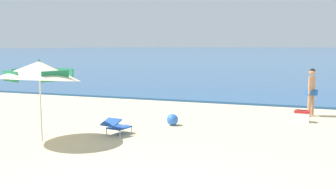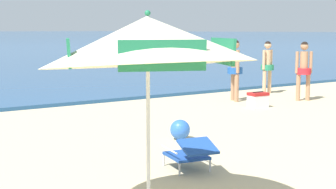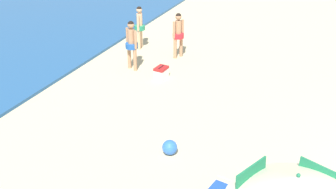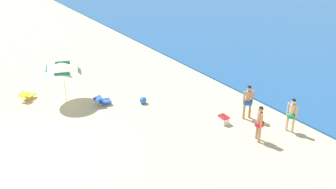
{
  "view_description": "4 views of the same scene",
  "coord_description": "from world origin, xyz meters",
  "px_view_note": "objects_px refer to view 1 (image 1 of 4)",
  "views": [
    {
      "loc": [
        2.28,
        -4.82,
        2.58
      ],
      "look_at": [
        -1.48,
        5.66,
        1.15
      ],
      "focal_mm": 40.2,
      "sensor_mm": 36.0,
      "label": 1
    },
    {
      "loc": [
        -7.03,
        -0.87,
        2.04
      ],
      "look_at": [
        -1.26,
        7.64,
        0.71
      ],
      "focal_mm": 53.35,
      "sensor_mm": 36.0,
      "label": 2
    },
    {
      "loc": [
        -9.61,
        3.22,
        6.02
      ],
      "look_at": [
        -0.68,
        7.1,
        1.08
      ],
      "focal_mm": 45.25,
      "sensor_mm": 36.0,
      "label": 3
    },
    {
      "loc": [
        13.84,
        -2.85,
        9.43
      ],
      "look_at": [
        0.57,
        6.64,
        1.41
      ],
      "focal_mm": 41.34,
      "sensor_mm": 36.0,
      "label": 4
    }
  ],
  "objects_px": {
    "person_wading_in": "(312,89)",
    "beach_ball": "(172,120)",
    "lounge_chair_under_umbrella": "(116,125)",
    "beach_umbrella_striped_main": "(39,70)",
    "cooler_box": "(302,116)"
  },
  "relations": [
    {
      "from": "lounge_chair_under_umbrella",
      "to": "beach_umbrella_striped_main",
      "type": "bearing_deg",
      "value": -138.96
    },
    {
      "from": "cooler_box",
      "to": "person_wading_in",
      "type": "bearing_deg",
      "value": 76.89
    },
    {
      "from": "beach_umbrella_striped_main",
      "to": "beach_ball",
      "type": "distance_m",
      "value": 4.5
    },
    {
      "from": "person_wading_in",
      "to": "beach_ball",
      "type": "height_order",
      "value": "person_wading_in"
    },
    {
      "from": "beach_umbrella_striped_main",
      "to": "person_wading_in",
      "type": "height_order",
      "value": "beach_umbrella_striped_main"
    },
    {
      "from": "lounge_chair_under_umbrella",
      "to": "cooler_box",
      "type": "relative_size",
      "value": 1.82
    },
    {
      "from": "beach_umbrella_striped_main",
      "to": "person_wading_in",
      "type": "bearing_deg",
      "value": 42.85
    },
    {
      "from": "beach_umbrella_striped_main",
      "to": "person_wading_in",
      "type": "relative_size",
      "value": 1.38
    },
    {
      "from": "person_wading_in",
      "to": "beach_ball",
      "type": "xyz_separation_m",
      "value": [
        -4.29,
        -3.29,
        -0.83
      ]
    },
    {
      "from": "beach_umbrella_striped_main",
      "to": "lounge_chair_under_umbrella",
      "type": "bearing_deg",
      "value": 41.04
    },
    {
      "from": "lounge_chair_under_umbrella",
      "to": "person_wading_in",
      "type": "xyz_separation_m",
      "value": [
        5.4,
        5.1,
        0.75
      ]
    },
    {
      "from": "cooler_box",
      "to": "beach_ball",
      "type": "height_order",
      "value": "cooler_box"
    },
    {
      "from": "beach_umbrella_striped_main",
      "to": "cooler_box",
      "type": "height_order",
      "value": "beach_umbrella_striped_main"
    },
    {
      "from": "lounge_chair_under_umbrella",
      "to": "cooler_box",
      "type": "bearing_deg",
      "value": 36.96
    },
    {
      "from": "beach_umbrella_striped_main",
      "to": "lounge_chair_under_umbrella",
      "type": "xyz_separation_m",
      "value": [
        1.57,
        1.36,
        -1.66
      ]
    }
  ]
}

